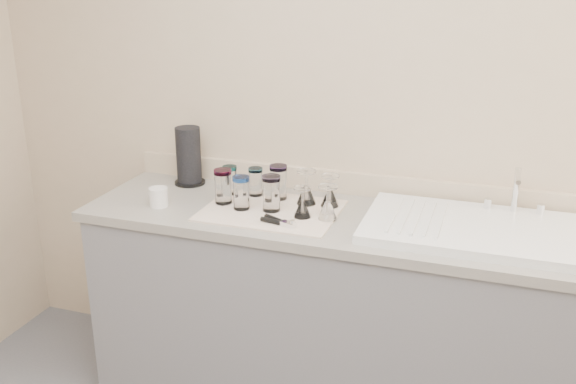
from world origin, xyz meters
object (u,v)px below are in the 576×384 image
(goblet_front_left, at_px, (302,207))
(white_mug, at_px, (158,197))
(goblet_back_right, at_px, (330,196))
(tumbler_lavender, at_px, (271,193))
(tumbler_magenta, at_px, (223,186))
(can_opener, at_px, (279,222))
(paper_towel_roll, at_px, (189,157))
(tumbler_teal, at_px, (230,180))
(tumbler_blue, at_px, (241,193))
(sink_unit, at_px, (474,228))
(tumbler_cyan, at_px, (256,181))
(tumbler_purple, at_px, (278,182))
(goblet_back_left, at_px, (306,193))
(goblet_front_right, at_px, (328,208))

(goblet_front_left, relative_size, white_mug, 1.06)
(goblet_back_right, bearing_deg, tumbler_lavender, -149.02)
(tumbler_magenta, height_order, goblet_front_left, tumbler_magenta)
(can_opener, height_order, paper_towel_roll, paper_towel_roll)
(goblet_back_right, distance_m, can_opener, 0.29)
(tumbler_teal, height_order, tumbler_lavender, tumbler_lavender)
(goblet_front_left, bearing_deg, tumbler_blue, 178.85)
(tumbler_magenta, bearing_deg, white_mug, -158.45)
(sink_unit, height_order, white_mug, sink_unit)
(tumbler_magenta, distance_m, goblet_front_left, 0.37)
(goblet_front_left, bearing_deg, tumbler_teal, 157.14)
(tumbler_cyan, bearing_deg, tumbler_magenta, -124.41)
(tumbler_blue, xyz_separation_m, goblet_front_left, (0.27, -0.01, -0.03))
(tumbler_lavender, distance_m, goblet_back_right, 0.25)
(tumbler_magenta, height_order, paper_towel_roll, paper_towel_roll)
(tumbler_cyan, bearing_deg, sink_unit, -6.67)
(tumbler_purple, height_order, tumbler_magenta, tumbler_purple)
(can_opener, bearing_deg, tumbler_purple, 109.84)
(tumbler_cyan, height_order, tumbler_magenta, tumbler_magenta)
(tumbler_lavender, relative_size, white_mug, 1.27)
(tumbler_magenta, height_order, tumbler_lavender, tumbler_lavender)
(tumbler_teal, bearing_deg, goblet_back_right, -1.09)
(tumbler_lavender, distance_m, white_mug, 0.49)
(tumbler_blue, xyz_separation_m, goblet_back_right, (0.34, 0.15, -0.03))
(tumbler_blue, relative_size, tumbler_lavender, 0.94)
(tumbler_blue, bearing_deg, goblet_back_right, 23.77)
(goblet_back_left, distance_m, can_opener, 0.26)
(goblet_back_right, distance_m, paper_towel_roll, 0.71)
(tumbler_lavender, bearing_deg, white_mug, -170.12)
(goblet_back_right, height_order, white_mug, goblet_back_right)
(tumbler_magenta, relative_size, goblet_back_right, 1.09)
(tumbler_magenta, relative_size, goblet_front_left, 1.19)
(tumbler_teal, xyz_separation_m, tumbler_lavender, (0.24, -0.14, 0.01))
(tumbler_purple, relative_size, goblet_back_right, 1.10)
(tumbler_lavender, height_order, goblet_back_right, tumbler_lavender)
(tumbler_cyan, relative_size, can_opener, 0.81)
(tumbler_blue, bearing_deg, sink_unit, 4.02)
(goblet_back_left, xyz_separation_m, goblet_back_right, (0.10, 0.00, -0.00))
(tumbler_blue, relative_size, goblet_back_left, 0.95)
(tumbler_teal, height_order, goblet_back_left, goblet_back_left)
(tumbler_purple, xyz_separation_m, tumbler_blue, (-0.10, -0.16, -0.00))
(tumbler_cyan, height_order, goblet_front_left, same)
(tumbler_purple, distance_m, tumbler_lavender, 0.15)
(tumbler_teal, bearing_deg, paper_towel_roll, 160.16)
(goblet_front_right, bearing_deg, tumbler_teal, 163.19)
(tumbler_teal, xyz_separation_m, tumbler_magenta, (0.02, -0.12, 0.01))
(tumbler_purple, bearing_deg, white_mug, -153.61)
(goblet_back_right, height_order, goblet_front_left, goblet_back_right)
(goblet_back_right, bearing_deg, tumbler_blue, -156.23)
(goblet_back_left, height_order, goblet_front_left, goblet_back_left)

